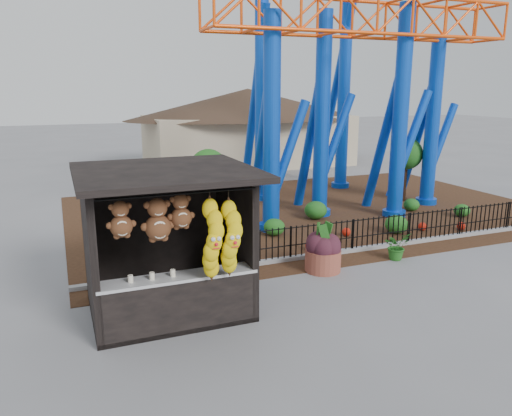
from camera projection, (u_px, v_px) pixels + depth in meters
name	position (u px, v px, depth m)	size (l,w,h in m)	color
ground	(317.00, 309.00, 10.87)	(120.00, 120.00, 0.00)	slate
mulch_bed	(309.00, 210.00, 19.53)	(18.00, 12.00, 0.02)	#331E11
curb	(387.00, 246.00, 15.00)	(18.00, 0.18, 0.12)	gray
prize_booth	(170.00, 246.00, 10.25)	(3.50, 3.40, 3.12)	black
picket_fence	(412.00, 228.00, 15.22)	(12.20, 0.06, 1.00)	black
roller_coaster	(337.00, 39.00, 18.61)	(11.00, 6.37, 10.82)	#0B41C0
terracotta_planter	(323.00, 260.00, 13.06)	(0.94, 0.94, 0.58)	brown
planter_foliage	(324.00, 238.00, 12.91)	(0.70, 0.70, 0.64)	#34151E
potted_plant	(396.00, 246.00, 13.90)	(0.70, 0.61, 0.78)	#174F17
landscaping	(360.00, 217.00, 17.41)	(8.07, 3.67, 0.65)	#1C5218
pavilion	(248.00, 114.00, 30.35)	(15.00, 15.00, 4.80)	#BFAD8C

